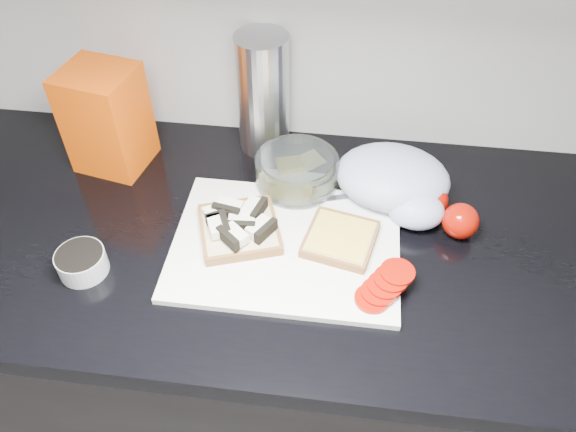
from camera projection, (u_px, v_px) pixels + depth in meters
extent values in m
cube|color=black|center=(287.00, 362.00, 1.37)|extent=(3.50, 0.60, 0.86)
cube|color=black|center=(286.00, 239.00, 1.04)|extent=(3.50, 0.64, 0.04)
cube|color=white|center=(286.00, 245.00, 1.00)|extent=(0.40, 0.30, 0.01)
cube|color=beige|center=(239.00, 229.00, 1.00)|extent=(0.17, 0.17, 0.02)
cube|color=white|center=(218.00, 212.00, 1.01)|extent=(0.05, 0.05, 0.02)
cube|color=black|center=(218.00, 212.00, 1.01)|extent=(0.05, 0.04, 0.02)
cube|color=white|center=(229.00, 207.00, 1.01)|extent=(0.05, 0.04, 0.02)
cube|color=black|center=(229.00, 207.00, 1.01)|extent=(0.05, 0.02, 0.02)
cube|color=white|center=(252.00, 209.00, 1.01)|extent=(0.04, 0.05, 0.02)
cube|color=black|center=(252.00, 209.00, 1.01)|extent=(0.03, 0.05, 0.02)
cube|color=white|center=(217.00, 226.00, 0.98)|extent=(0.04, 0.05, 0.02)
cube|color=black|center=(217.00, 226.00, 0.98)|extent=(0.03, 0.05, 0.02)
cube|color=white|center=(242.00, 222.00, 0.99)|extent=(0.05, 0.03, 0.02)
cube|color=black|center=(242.00, 222.00, 0.99)|extent=(0.05, 0.01, 0.02)
cube|color=white|center=(260.00, 228.00, 0.98)|extent=(0.05, 0.05, 0.02)
cube|color=black|center=(260.00, 228.00, 0.98)|extent=(0.04, 0.05, 0.02)
cube|color=white|center=(235.00, 235.00, 0.96)|extent=(0.05, 0.05, 0.02)
cube|color=black|center=(235.00, 235.00, 0.96)|extent=(0.05, 0.04, 0.02)
cube|color=beige|center=(340.00, 239.00, 0.99)|extent=(0.14, 0.14, 0.02)
cube|color=yellow|center=(341.00, 236.00, 0.98)|extent=(0.12, 0.12, 0.00)
cylinder|color=#960E03|center=(372.00, 299.00, 0.90)|extent=(0.07, 0.07, 0.01)
cylinder|color=#960E03|center=(378.00, 292.00, 0.91)|extent=(0.08, 0.08, 0.01)
cylinder|color=#960E03|center=(385.00, 285.00, 0.91)|extent=(0.08, 0.08, 0.01)
cylinder|color=#960E03|center=(391.00, 279.00, 0.92)|extent=(0.08, 0.08, 0.01)
cylinder|color=#960E03|center=(397.00, 272.00, 0.92)|extent=(0.08, 0.08, 0.01)
cube|color=#B9BABE|center=(317.00, 200.00, 1.07)|extent=(0.12, 0.05, 0.00)
cube|color=#B9BABE|center=(365.00, 193.00, 1.08)|extent=(0.06, 0.03, 0.01)
cylinder|color=#B0B5B5|center=(82.00, 262.00, 0.95)|extent=(0.08, 0.08, 0.04)
cylinder|color=black|center=(79.00, 256.00, 0.94)|extent=(0.08, 0.08, 0.01)
cylinder|color=silver|center=(231.00, 198.00, 1.09)|extent=(0.12, 0.12, 0.01)
cylinder|color=silver|center=(297.00, 173.00, 1.09)|extent=(0.16, 0.16, 0.07)
cube|color=yellow|center=(290.00, 175.00, 1.09)|extent=(0.06, 0.05, 0.04)
cube|color=#FFFA98|center=(308.00, 174.00, 1.11)|extent=(0.07, 0.07, 0.01)
cube|color=#CD4803|center=(107.00, 119.00, 1.10)|extent=(0.16, 0.15, 0.21)
cylinder|color=#A9A9AD|center=(263.00, 94.00, 1.12)|extent=(0.10, 0.10, 0.25)
ellipsoid|color=silver|center=(392.00, 177.00, 1.06)|extent=(0.24, 0.20, 0.10)
ellipsoid|color=silver|center=(416.00, 209.00, 1.02)|extent=(0.12, 0.10, 0.07)
sphere|color=#960E03|center=(430.00, 200.00, 1.04)|extent=(0.07, 0.07, 0.07)
sphere|color=#960E03|center=(460.00, 221.00, 1.00)|extent=(0.07, 0.07, 0.07)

